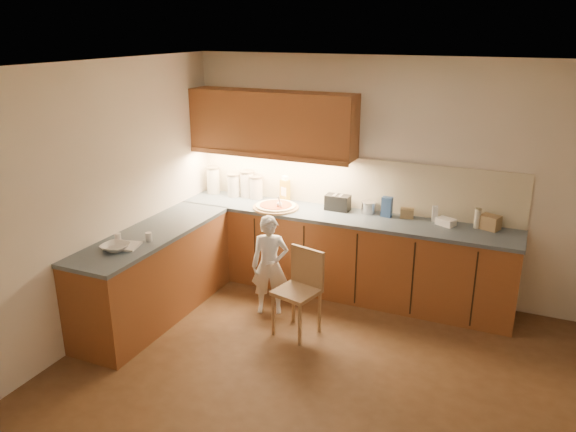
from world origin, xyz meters
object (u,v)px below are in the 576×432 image
object	(u,v)px
wooden_chair	(301,285)
toaster	(338,203)
child	(270,265)
pizza_on_board	(276,207)
oil_jug	(285,190)

from	to	relation	value
wooden_chair	toaster	distance (m)	1.24
child	wooden_chair	world-z (taller)	child
pizza_on_board	toaster	distance (m)	0.70
wooden_chair	pizza_on_board	bearing A→B (deg)	141.36
toaster	wooden_chair	bearing A→B (deg)	-87.78
oil_jug	child	bearing A→B (deg)	-75.06
child	toaster	size ratio (longest dim) A/B	3.89
pizza_on_board	child	world-z (taller)	pizza_on_board
pizza_on_board	oil_jug	world-z (taller)	oil_jug
toaster	child	bearing A→B (deg)	-114.36
pizza_on_board	oil_jug	bearing A→B (deg)	93.32
pizza_on_board	wooden_chair	size ratio (longest dim) A/B	0.61
oil_jug	toaster	distance (m)	0.68
pizza_on_board	toaster	bearing A→B (deg)	19.37
pizza_on_board	child	distance (m)	0.82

